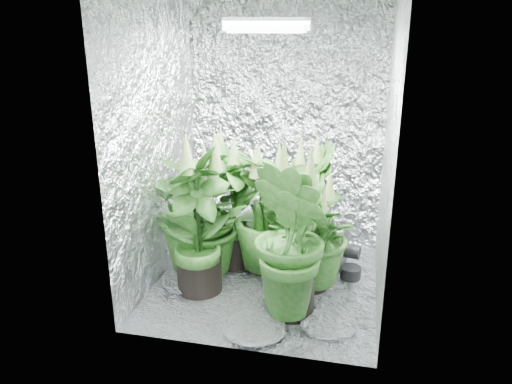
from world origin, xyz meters
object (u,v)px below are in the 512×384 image
Objects in this scene: grow_lamp at (267,25)px; plant_d at (266,214)px; plant_g at (293,240)px; plant_b at (233,206)px; plant_f at (197,221)px; plant_c at (306,206)px; circulation_fan at (347,257)px; plant_e at (312,234)px; plant_a at (203,213)px.

plant_d is (-0.05, 0.24, -1.37)m from grow_lamp.
plant_b is at bearing 132.96° from plant_g.
grow_lamp is 1.38m from plant_f.
grow_lamp reaches higher than plant_d.
plant_c is 1.04× the size of plant_d.
plant_g is 0.76m from circulation_fan.
plant_b is (-0.31, 0.26, -1.33)m from grow_lamp.
plant_f is 0.71m from plant_g.
plant_e is 0.41m from circulation_fan.
plant_g reaches higher than plant_b.
plant_f is 1.17m from circulation_fan.
grow_lamp reaches higher than plant_g.
plant_a is 1.05× the size of plant_c.
plant_g is at bearing -89.81° from plant_c.
grow_lamp is 1.26× the size of circulation_fan.
plant_g is at bearing -110.30° from circulation_fan.
circulation_fan is (0.34, -0.17, -0.32)m from plant_c.
plant_d is at bearing 151.23° from plant_e.
plant_a is 1.14m from circulation_fan.
grow_lamp reaches higher than plant_b.
plant_c reaches higher than plant_a.
plant_f is at bearing -78.99° from plant_a.
plant_b reaches higher than plant_e.
plant_g reaches higher than plant_d.
plant_d is at bearing -170.65° from circulation_fan.
plant_f is 1.02× the size of plant_g.
plant_f is 2.98× the size of circulation_fan.
grow_lamp is 0.48× the size of plant_c.
plant_c is 0.88× the size of plant_f.
plant_d is at bearing 19.64° from plant_a.
circulation_fan is (0.34, 0.57, -0.36)m from plant_g.
grow_lamp is at bearing 125.57° from plant_g.
plant_c is 2.64× the size of circulation_fan.
plant_a is at bearing 101.01° from plant_f.
plant_g is 2.92× the size of circulation_fan.
plant_g is (0.55, -0.59, 0.03)m from plant_b.
circulation_fan is (0.89, -0.03, -0.33)m from plant_b.
plant_e is (0.32, 0.04, -1.41)m from grow_lamp.
plant_e is at bearing -3.17° from plant_a.
plant_e is (0.37, -0.21, -0.04)m from plant_d.
plant_c is 0.74m from plant_g.
grow_lamp is 1.77m from circulation_fan.
plant_d is at bearing -3.08° from plant_b.
grow_lamp is at bearing -120.72° from plant_c.
plant_f is at bearing -133.03° from plant_d.
plant_g is at bearing -63.16° from plant_d.
plant_f is (-0.69, -0.59, 0.05)m from plant_c.
plant_f is (0.05, -0.27, 0.05)m from plant_a.
plant_d is 1.02× the size of plant_e.
plant_e is at bearing 6.41° from grow_lamp.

